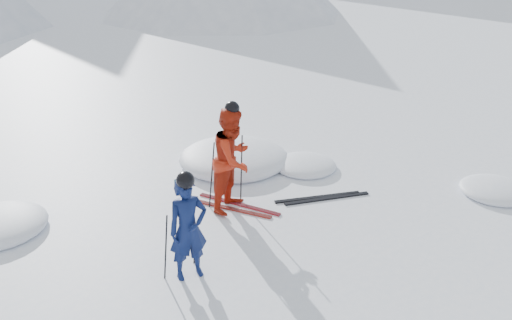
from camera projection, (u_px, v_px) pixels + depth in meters
ground at (329, 204)px, 10.13m from camera, size 160.00×160.00×0.00m
skier_blue at (188, 229)px, 7.76m from camera, size 0.65×0.50×1.59m
skier_red at (233, 159)px, 9.63m from camera, size 1.16×1.05×1.93m
pole_blue_left at (166, 248)px, 7.80m from camera, size 0.11×0.08×1.06m
pole_blue_right at (194, 232)px, 8.19m from camera, size 0.11×0.07×1.06m
pole_red_left at (212, 175)px, 9.76m from camera, size 0.13×0.10×1.28m
pole_red_right at (241, 168)px, 10.04m from camera, size 0.13×0.09×1.28m
ski_worn_left at (229, 208)px, 9.94m from camera, size 0.84×1.56×0.03m
ski_worn_right at (239, 204)px, 10.08m from camera, size 0.73×1.61×0.03m
ski_loose_a at (318, 197)px, 10.34m from camera, size 1.58×0.81×0.03m
ski_loose_b at (327, 198)px, 10.29m from camera, size 1.60×0.75×0.03m
snow_lumps at (227, 177)px, 11.18m from camera, size 9.42×6.24×0.53m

